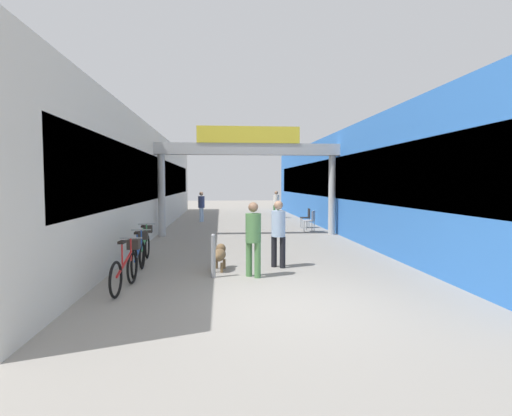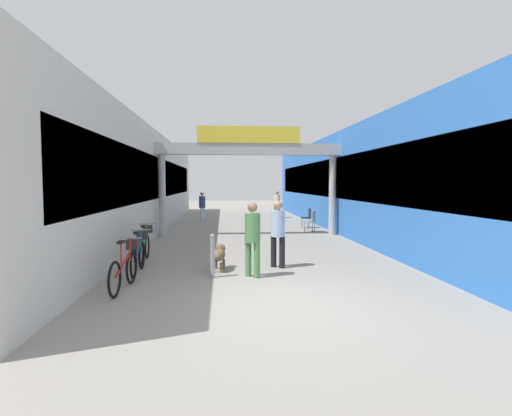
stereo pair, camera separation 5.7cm
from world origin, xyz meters
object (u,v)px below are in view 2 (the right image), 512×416
at_px(cafe_chair_black_farther, 307,216).
at_px(bollard_post_metal, 212,255).
at_px(pedestrian_with_dog, 252,234).
at_px(bicycle_red_nearest, 125,267).
at_px(bicycle_blue_second, 139,254).
at_px(pedestrian_companion, 278,230).
at_px(pedestrian_elderly_walking, 277,203).
at_px(bicycle_green_third, 145,245).
at_px(dog_on_leash, 219,254).
at_px(cafe_chair_aluminium_nearer, 312,219).
at_px(pedestrian_carrying_crate, 202,205).

bearing_deg(cafe_chair_black_farther, bollard_post_metal, -113.76).
xyz_separation_m(pedestrian_with_dog, bicycle_red_nearest, (-2.55, -0.77, -0.51)).
xyz_separation_m(bicycle_red_nearest, bicycle_blue_second, (-0.03, 1.42, 0.00)).
bearing_deg(bollard_post_metal, bicycle_red_nearest, -154.53).
bearing_deg(pedestrian_companion, pedestrian_elderly_walking, 82.27).
distance_m(bollard_post_metal, cafe_chair_black_farther, 10.21).
height_order(bicycle_green_third, bollard_post_metal, bicycle_green_third).
bearing_deg(pedestrian_with_dog, cafe_chair_black_farther, 70.95).
xyz_separation_m(pedestrian_elderly_walking, dog_on_leash, (-3.30, -13.92, -0.53)).
distance_m(pedestrian_companion, bicycle_green_third, 3.59).
distance_m(pedestrian_with_dog, cafe_chair_black_farther, 9.93).
distance_m(pedestrian_companion, bicycle_red_nearest, 3.70).
relative_size(dog_on_leash, bicycle_blue_second, 0.49).
relative_size(pedestrian_companion, cafe_chair_aluminium_nearer, 1.84).
xyz_separation_m(pedestrian_carrying_crate, cafe_chair_black_farther, (4.98, -3.33, -0.37)).
bearing_deg(cafe_chair_aluminium_nearer, pedestrian_elderly_walking, 94.51).
bearing_deg(pedestrian_elderly_walking, bicycle_green_third, -112.51).
bearing_deg(pedestrian_with_dog, bollard_post_metal, 177.87).
relative_size(pedestrian_companion, bicycle_red_nearest, 0.97).
distance_m(pedestrian_carrying_crate, dog_on_leash, 11.98).
distance_m(pedestrian_carrying_crate, cafe_chair_aluminium_nearer, 6.83).
xyz_separation_m(pedestrian_elderly_walking, cafe_chair_black_farther, (0.68, -5.33, -0.36)).
distance_m(bicycle_blue_second, bollard_post_metal, 1.82).
distance_m(dog_on_leash, cafe_chair_aluminium_nearer, 8.08).
relative_size(pedestrian_companion, bollard_post_metal, 1.70).
relative_size(pedestrian_carrying_crate, bicycle_blue_second, 0.95).
height_order(pedestrian_elderly_walking, bicycle_blue_second, pedestrian_elderly_walking).
height_order(bicycle_blue_second, cafe_chair_aluminium_nearer, bicycle_blue_second).
xyz_separation_m(dog_on_leash, bicycle_blue_second, (-1.84, -0.13, 0.06)).
height_order(bicycle_green_third, cafe_chair_black_farther, bicycle_green_third).
relative_size(pedestrian_elderly_walking, bollard_post_metal, 1.65).
distance_m(bicycle_green_third, cafe_chair_black_farther, 9.47).
bearing_deg(bicycle_red_nearest, cafe_chair_black_farther, 60.29).
bearing_deg(cafe_chair_aluminium_nearer, cafe_chair_black_farther, 84.63).
bearing_deg(pedestrian_companion, bollard_post_metal, -149.89).
height_order(dog_on_leash, bicycle_blue_second, bicycle_blue_second).
xyz_separation_m(pedestrian_carrying_crate, pedestrian_elderly_walking, (4.30, 2.00, -0.01)).
xyz_separation_m(pedestrian_with_dog, pedestrian_elderly_walking, (2.56, 14.70, -0.04)).
distance_m(pedestrian_companion, dog_on_leash, 1.55).
xyz_separation_m(pedestrian_carrying_crate, cafe_chair_aluminium_nearer, (4.84, -4.81, -0.37)).
bearing_deg(cafe_chair_aluminium_nearer, bollard_post_metal, -116.81).
xyz_separation_m(pedestrian_carrying_crate, bicycle_red_nearest, (-0.81, -13.47, -0.47)).
relative_size(pedestrian_companion, cafe_chair_black_farther, 1.84).
bearing_deg(cafe_chair_black_farther, pedestrian_companion, -106.79).
bearing_deg(bicycle_red_nearest, bollard_post_metal, 25.47).
height_order(pedestrian_carrying_crate, bicycle_red_nearest, pedestrian_carrying_crate).
bearing_deg(bicycle_red_nearest, pedestrian_with_dog, 16.71).
relative_size(pedestrian_with_dog, pedestrian_companion, 1.01).
bearing_deg(bicycle_green_third, pedestrian_companion, -17.31).
xyz_separation_m(bollard_post_metal, cafe_chair_aluminium_nearer, (3.97, 7.86, 0.05)).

